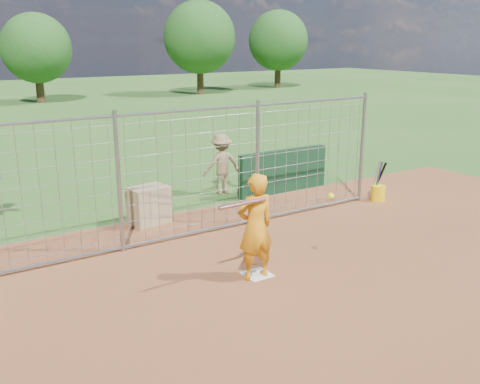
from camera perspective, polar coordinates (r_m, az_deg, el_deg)
ground at (r=9.14m, az=1.13°, el=-8.40°), size 100.00×100.00×0.00m
infield_dirt at (r=7.14m, az=15.20°, el=-16.45°), size 18.00×18.00×0.00m
home_plate at (r=8.98m, az=1.85°, el=-8.78°), size 0.43×0.43×0.02m
dugout_wall at (r=13.62m, az=4.64°, el=2.21°), size 2.60×0.20×1.10m
batter at (r=8.56m, az=1.66°, el=-3.74°), size 0.66×0.44×1.77m
bystander_c at (r=13.44m, az=-1.97°, el=3.00°), size 1.04×0.67×1.53m
equipment_bin at (r=11.45m, az=-9.71°, el=-1.41°), size 0.88×0.68×0.80m
equipment_in_play at (r=8.22m, az=2.68°, el=-1.03°), size 1.93×0.46×0.11m
bucket_with_bats at (r=13.35m, az=14.50°, el=0.11°), size 0.34×0.39×0.97m
backstop_fence at (r=10.36m, az=-4.98°, el=1.87°), size 9.08×0.08×2.60m
tree_line at (r=35.90m, az=-20.84°, el=14.82°), size 44.66×6.72×6.48m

